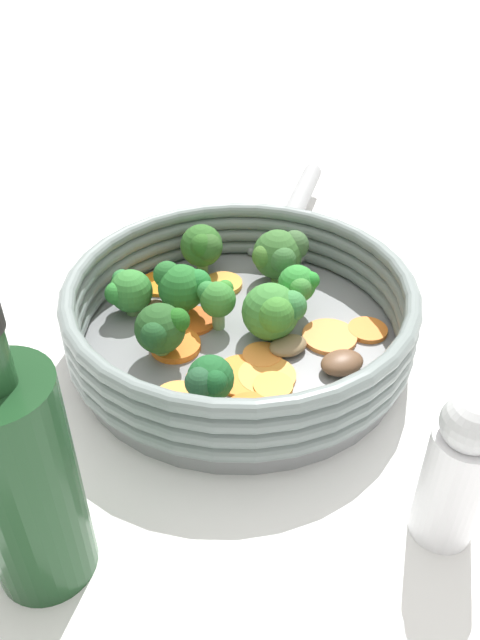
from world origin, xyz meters
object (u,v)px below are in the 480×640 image
at_px(broccoli_floret_3, 298,286).
at_px(broccoli_floret_7, 203,246).
at_px(carrot_slice_2, 192,321).
at_px(carrot_slice_12, 176,346).
at_px(broccoli_floret_2, 217,299).
at_px(carrot_slice_8, 161,283).
at_px(broccoli_floret_1, 273,312).
at_px(carrot_slice_7, 253,416).
at_px(mushroom_piece_1, 156,308).
at_px(carrot_slice_4, 245,376).
at_px(broccoli_floret_5, 279,254).
at_px(mushroom_piece_0, 288,345).
at_px(broccoli_floret_6, 161,329).
at_px(carrot_slice_6, 267,376).
at_px(carrot_slice_1, 210,380).
at_px(carrot_slice_9, 329,337).
at_px(carrot_slice_5, 173,398).
at_px(oil_bottle, 23,479).
at_px(carrot_slice_3, 262,356).
at_px(carrot_slice_0, 273,387).
at_px(carrot_slice_11, 223,284).
at_px(broccoli_floret_8, 209,381).
at_px(broccoli_floret_0, 181,286).
at_px(salt_shaker, 457,471).
at_px(mushroom_piece_2, 342,363).
at_px(carrot_slice_10, 368,330).
at_px(broccoli_floret_4, 129,291).

bearing_deg(broccoli_floret_3, broccoli_floret_7, -96.67).
bearing_deg(broccoli_floret_3, carrot_slice_2, -52.32).
relative_size(carrot_slice_12, broccoli_floret_2, 0.94).
distance_m(carrot_slice_8, broccoli_floret_1, 0.13).
distance_m(carrot_slice_7, mushroom_piece_1, 0.15).
bearing_deg(carrot_slice_4, broccoli_floret_3, -179.26).
distance_m(broccoli_floret_5, mushroom_piece_0, 0.11).
distance_m(broccoli_floret_7, mushroom_piece_1, 0.08).
height_order(carrot_slice_4, broccoli_floret_6, broccoli_floret_6).
height_order(carrot_slice_6, broccoli_floret_3, broccoli_floret_3).
bearing_deg(carrot_slice_2, carrot_slice_1, 42.97).
xyz_separation_m(carrot_slice_4, carrot_slice_9, (-0.08, 0.04, 0.00)).
bearing_deg(carrot_slice_5, carrot_slice_4, 145.41).
bearing_deg(mushroom_piece_0, oil_bottle, -10.99).
bearing_deg(carrot_slice_2, carrot_slice_3, 81.08).
height_order(carrot_slice_0, carrot_slice_3, carrot_slice_0).
distance_m(carrot_slice_11, broccoli_floret_8, 0.16).
height_order(broccoli_floret_0, mushroom_piece_1, broccoli_floret_0).
bearing_deg(carrot_slice_4, broccoli_floret_7, -135.67).
relative_size(carrot_slice_8, broccoli_floret_3, 0.87).
relative_size(carrot_slice_5, carrot_slice_9, 0.80).
bearing_deg(carrot_slice_11, broccoli_floret_3, 86.26).
bearing_deg(carrot_slice_11, broccoli_floret_2, 26.46).
bearing_deg(carrot_slice_11, salt_shaker, 59.13).
distance_m(broccoli_floret_2, salt_shaker, 0.24).
bearing_deg(salt_shaker, broccoli_floret_7, -119.59).
xyz_separation_m(carrot_slice_5, mushroom_piece_0, (-0.09, 0.05, 0.00)).
xyz_separation_m(carrot_slice_4, broccoli_floret_6, (0.01, -0.07, 0.03)).
relative_size(broccoli_floret_0, mushroom_piece_2, 1.41).
distance_m(carrot_slice_10, broccoli_floret_1, 0.08).
distance_m(carrot_slice_0, carrot_slice_2, 0.11).
height_order(carrot_slice_2, broccoli_floret_5, broccoli_floret_5).
bearing_deg(carrot_slice_12, broccoli_floret_4, -109.31).
relative_size(carrot_slice_8, mushroom_piece_2, 1.15).
relative_size(carrot_slice_5, broccoli_floret_5, 0.70).
distance_m(carrot_slice_4, broccoli_floret_5, 0.14).
bearing_deg(carrot_slice_5, carrot_slice_7, 102.09).
xyz_separation_m(carrot_slice_2, broccoli_floret_0, (-0.01, -0.01, 0.03)).
xyz_separation_m(carrot_slice_10, broccoli_floret_2, (0.06, -0.11, 0.03)).
xyz_separation_m(carrot_slice_7, salt_shaker, (0.01, 0.14, 0.04)).
bearing_deg(carrot_slice_5, broccoli_floret_8, 103.17).
distance_m(carrot_slice_10, broccoli_floret_0, 0.16).
bearing_deg(carrot_slice_4, carrot_slice_6, 117.98).
bearing_deg(mushroom_piece_0, carrot_slice_11, -120.18).
bearing_deg(carrot_slice_11, carrot_slice_1, 26.48).
relative_size(carrot_slice_7, carrot_slice_11, 1.27).
relative_size(broccoli_floret_4, broccoli_floret_5, 0.80).
xyz_separation_m(carrot_slice_1, carrot_slice_6, (-0.03, 0.04, -0.00)).
bearing_deg(mushroom_piece_1, carrot_slice_2, 101.05).
bearing_deg(carrot_slice_3, carrot_slice_1, -25.17).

